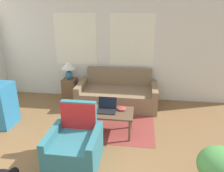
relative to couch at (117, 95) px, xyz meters
name	(u,v)px	position (x,y,z in m)	size (l,w,h in m)	color
wall_back	(107,49)	(-0.34, 0.48, 1.05)	(6.80, 0.06, 2.60)	silver
rug	(110,117)	(-0.08, -0.70, -0.26)	(1.92, 2.08, 0.01)	brown
couch	(117,95)	(0.00, 0.00, 0.00)	(1.94, 0.95, 0.87)	#846B4C
armchair	(75,146)	(-0.41, -2.25, 0.02)	(0.77, 0.80, 0.93)	#2D6B75
side_table	(70,89)	(-1.30, 0.20, 0.02)	(0.35, 0.35, 0.56)	brown
table_lamp	(68,67)	(-1.30, 0.20, 0.62)	(0.37, 0.37, 0.48)	teal
coffee_table	(105,114)	(-0.08, -1.33, 0.15)	(1.07, 0.58, 0.46)	brown
laptop	(107,108)	(-0.06, -1.30, 0.25)	(0.36, 0.29, 0.24)	black
cup_navy	(90,106)	(-0.42, -1.22, 0.24)	(0.08, 0.08, 0.09)	#191E4C
snack_bowl	(121,108)	(0.22, -1.21, 0.22)	(0.19, 0.19, 0.05)	#B23D38
book_red	(87,112)	(-0.42, -1.43, 0.21)	(0.25, 0.21, 0.04)	#3D7A4C
potted_plant	(221,169)	(1.63, -2.61, 0.14)	(0.60, 0.60, 0.67)	#4C4C4C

